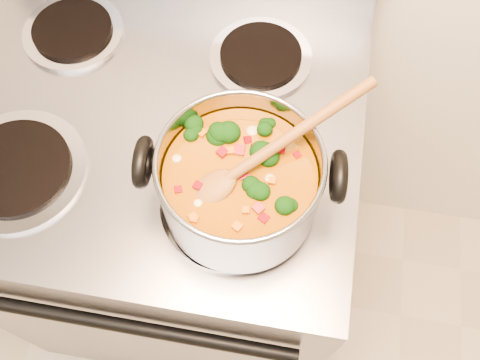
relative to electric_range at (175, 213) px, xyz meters
The scene contains 4 objects.
electric_range is the anchor object (origin of this frame).
stockpot 0.58m from the electric_range, 38.11° to the right, with size 0.30×0.24×0.14m.
wooden_spoon 0.63m from the electric_range, 33.06° to the right, with size 0.25×0.22×0.10m.
cooktop_crumbs 0.50m from the electric_range, 51.17° to the right, with size 0.35×0.19×0.01m.
Camera 1 is at (0.31, 0.67, 1.70)m, focal length 40.00 mm.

